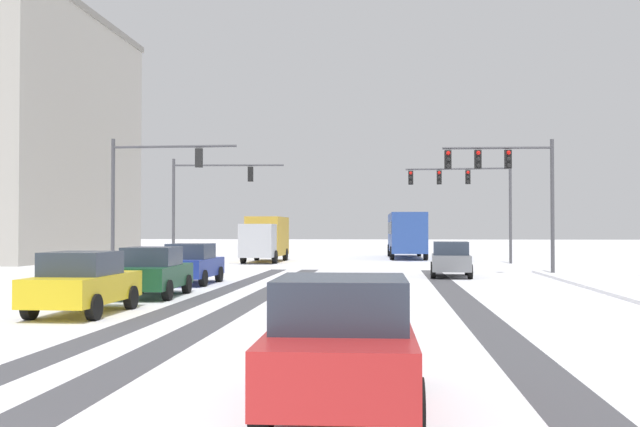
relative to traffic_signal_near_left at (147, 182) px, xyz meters
The scene contains 14 objects.
wheel_track_left_lane 18.92m from the traffic_signal_near_left, 42.20° to the right, with size 0.99×36.03×0.01m, color #4C4C51.
wheel_track_right_lane 14.97m from the traffic_signal_near_left, 59.77° to the right, with size 0.92×36.03×0.01m, color #4C4C51.
wheel_track_center 14.24m from the traffic_signal_near_left, 65.98° to the right, with size 0.83×36.03×0.01m, color #4C4C51.
traffic_signal_near_left is the anchor object (origin of this frame).
traffic_signal_far_right 21.77m from the traffic_signal_near_left, 40.57° to the left, with size 6.74×0.60×6.50m.
traffic_signal_far_left 10.15m from the traffic_signal_near_left, 88.60° to the left, with size 6.82×0.65×6.50m.
traffic_signal_near_right 17.25m from the traffic_signal_near_left, ahead, with size 5.29×0.50×6.50m.
car_grey_lead 14.71m from the traffic_signal_near_left, ahead, with size 2.01×4.19×1.62m.
car_blue_second 7.18m from the traffic_signal_near_left, 55.10° to the right, with size 1.87×4.12×1.62m.
car_dark_green_third 11.82m from the traffic_signal_near_left, 70.50° to the right, with size 1.95×4.16×1.62m.
car_yellow_cab_fourth 16.32m from the traffic_signal_near_left, 77.29° to the right, with size 1.85×4.11×1.62m.
car_red_fifth 27.38m from the traffic_signal_near_left, 66.58° to the right, with size 1.89×4.13×1.62m.
bus_oncoming 25.99m from the traffic_signal_near_left, 60.34° to the left, with size 2.85×11.05×3.38m.
box_truck_delivery 15.29m from the traffic_signal_near_left, 77.53° to the left, with size 2.34×7.41×3.02m.
Camera 1 is at (2.56, -5.24, 2.21)m, focal length 41.38 mm.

